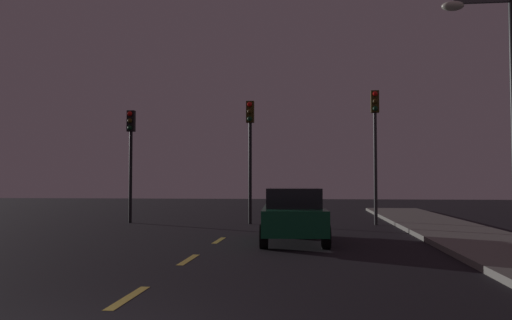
{
  "coord_description": "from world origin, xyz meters",
  "views": [
    {
      "loc": [
        2.77,
        -5.0,
        1.75
      ],
      "look_at": [
        0.51,
        15.68,
        2.62
      ],
      "focal_mm": 36.2,
      "sensor_mm": 36.0,
      "label": 1
    }
  ],
  "objects_px": {
    "traffic_signal_right": "(375,131)",
    "street_lamp_right": "(501,95)",
    "traffic_signal_left": "(131,144)",
    "car_stopped_ahead": "(293,215)",
    "traffic_signal_center": "(250,138)"
  },
  "relations": [
    {
      "from": "traffic_signal_right",
      "to": "street_lamp_right",
      "type": "height_order",
      "value": "street_lamp_right"
    },
    {
      "from": "traffic_signal_left",
      "to": "car_stopped_ahead",
      "type": "distance_m",
      "value": 9.78
    },
    {
      "from": "traffic_signal_left",
      "to": "traffic_signal_center",
      "type": "xyz_separation_m",
      "value": [
        5.14,
        0.0,
        0.2
      ]
    },
    {
      "from": "traffic_signal_right",
      "to": "street_lamp_right",
      "type": "distance_m",
      "value": 8.09
    },
    {
      "from": "traffic_signal_right",
      "to": "car_stopped_ahead",
      "type": "bearing_deg",
      "value": -116.76
    },
    {
      "from": "traffic_signal_center",
      "to": "street_lamp_right",
      "type": "height_order",
      "value": "street_lamp_right"
    },
    {
      "from": "traffic_signal_left",
      "to": "street_lamp_right",
      "type": "relative_size",
      "value": 0.74
    },
    {
      "from": "traffic_signal_left",
      "to": "traffic_signal_center",
      "type": "bearing_deg",
      "value": 0.01
    },
    {
      "from": "traffic_signal_center",
      "to": "traffic_signal_right",
      "type": "height_order",
      "value": "traffic_signal_right"
    },
    {
      "from": "street_lamp_right",
      "to": "traffic_signal_right",
      "type": "bearing_deg",
      "value": 105.71
    },
    {
      "from": "traffic_signal_left",
      "to": "traffic_signal_right",
      "type": "bearing_deg",
      "value": 0.01
    },
    {
      "from": "traffic_signal_right",
      "to": "car_stopped_ahead",
      "type": "height_order",
      "value": "traffic_signal_right"
    },
    {
      "from": "street_lamp_right",
      "to": "car_stopped_ahead",
      "type": "bearing_deg",
      "value": 162.93
    },
    {
      "from": "traffic_signal_left",
      "to": "traffic_signal_center",
      "type": "relative_size",
      "value": 0.94
    },
    {
      "from": "traffic_signal_center",
      "to": "car_stopped_ahead",
      "type": "xyz_separation_m",
      "value": [
        2.01,
        -6.16,
        -2.78
      ]
    }
  ]
}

